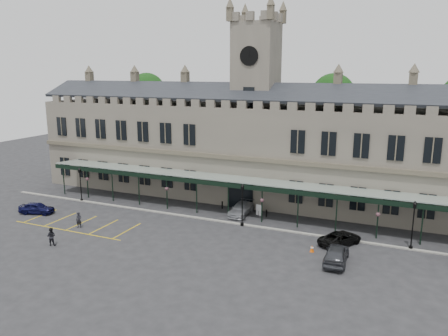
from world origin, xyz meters
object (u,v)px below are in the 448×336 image
at_px(lamp_post_right, 413,221).
at_px(person_a, 79,220).
at_px(sign_board, 259,210).
at_px(car_taxi, 241,209).
at_px(lamp_post_mid, 242,201).
at_px(traffic_cone, 312,249).
at_px(car_right_a, 336,254).
at_px(person_b, 51,236).
at_px(car_van, 340,238).
at_px(car_left_a, 37,208).
at_px(station_building, 255,149).
at_px(clock_tower, 256,97).
at_px(lamp_post_left, 80,181).

xyz_separation_m(lamp_post_right, person_a, (-32.38, -7.80, -1.97)).
height_order(lamp_post_right, sign_board, lamp_post_right).
bearing_deg(car_taxi, lamp_post_mid, -67.65).
height_order(traffic_cone, car_right_a, car_right_a).
bearing_deg(person_b, car_van, -177.75).
bearing_deg(sign_board, person_a, -128.76).
relative_size(traffic_cone, car_right_a, 0.14).
height_order(traffic_cone, car_taxi, car_taxi).
distance_m(car_left_a, person_a, 7.99).
height_order(station_building, traffic_cone, station_building).
bearing_deg(sign_board, car_left_a, -142.03).
relative_size(clock_tower, lamp_post_right, 5.22).
height_order(station_building, car_van, station_building).
distance_m(lamp_post_right, sign_board, 16.79).
bearing_deg(person_a, lamp_post_left, 113.46).
relative_size(car_taxi, person_b, 2.68).
bearing_deg(car_left_a, person_a, -118.82).
bearing_deg(person_b, lamp_post_mid, -161.70).
bearing_deg(car_van, station_building, -12.88).
relative_size(lamp_post_left, lamp_post_right, 0.93).
bearing_deg(lamp_post_left, lamp_post_right, 0.10).
distance_m(station_building, sign_board, 9.33).
height_order(lamp_post_left, lamp_post_right, lamp_post_right).
xyz_separation_m(station_building, person_a, (-13.20, -18.11, -5.62)).
height_order(clock_tower, car_taxi, clock_tower).
relative_size(station_building, person_b, 33.81).
distance_m(station_building, lamp_post_mid, 11.50).
bearing_deg(car_taxi, car_right_a, -36.24).
distance_m(clock_tower, sign_board, 14.49).
relative_size(lamp_post_mid, lamp_post_right, 0.99).
relative_size(sign_board, person_a, 0.75).
bearing_deg(car_left_a, lamp_post_left, -29.01).
xyz_separation_m(car_right_a, person_b, (-25.57, -6.85, 0.08)).
relative_size(lamp_post_right, car_left_a, 1.19).
bearing_deg(person_a, car_taxi, 21.20).
bearing_deg(station_building, car_left_a, -142.05).
bearing_deg(lamp_post_left, traffic_cone, -7.80).
bearing_deg(sign_board, station_building, 129.75).
xyz_separation_m(lamp_post_mid, car_van, (10.51, -1.16, -2.14)).
bearing_deg(person_b, car_left_a, -58.45).
bearing_deg(person_b, car_right_a, 173.45).
distance_m(station_building, car_taxi, 9.29).
bearing_deg(clock_tower, traffic_cone, -53.45).
distance_m(lamp_post_mid, car_van, 10.79).
bearing_deg(car_left_a, clock_tower, -68.17).
bearing_deg(car_taxi, car_left_a, -157.78).
relative_size(clock_tower, car_taxi, 5.21).
bearing_deg(lamp_post_right, station_building, 151.74).
bearing_deg(sign_board, lamp_post_left, -154.77).
bearing_deg(car_van, car_taxi, 8.46).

